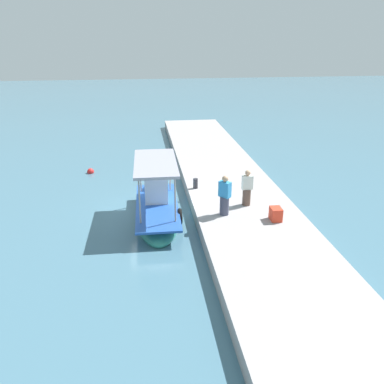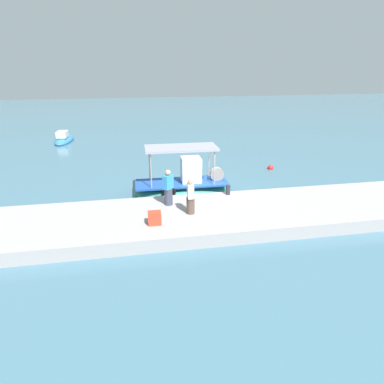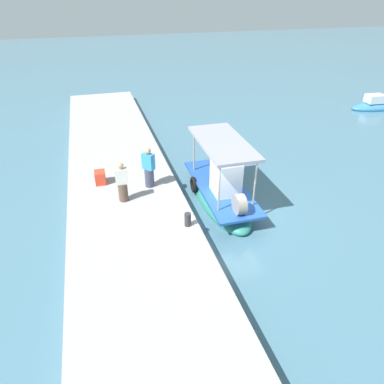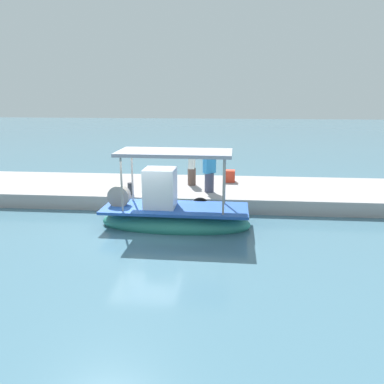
{
  "view_description": "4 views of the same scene",
  "coord_description": "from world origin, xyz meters",
  "px_view_note": "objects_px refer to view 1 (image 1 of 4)",
  "views": [
    {
      "loc": [
        -17.3,
        0.47,
        7.91
      ],
      "look_at": [
        -0.38,
        -1.79,
        0.99
      ],
      "focal_mm": 36.49,
      "sensor_mm": 36.0,
      "label": 1
    },
    {
      "loc": [
        -3.88,
        -18.22,
        7.09
      ],
      "look_at": [
        -0.88,
        -2.18,
        0.88
      ],
      "focal_mm": 31.62,
      "sensor_mm": 36.0,
      "label": 2
    },
    {
      "loc": [
        10.97,
        -4.89,
        8.17
      ],
      "look_at": [
        -0.67,
        -1.5,
        0.92
      ],
      "focal_mm": 32.62,
      "sensor_mm": 36.0,
      "label": 3
    },
    {
      "loc": [
        -2.95,
        13.37,
        4.79
      ],
      "look_at": [
        -1.52,
        -2.23,
        0.77
      ],
      "focal_mm": 36.54,
      "sensor_mm": 36.0,
      "label": 4
    }
  ],
  "objects_px": {
    "mooring_bollard": "(195,183)",
    "main_fishing_boat": "(157,209)",
    "fisherman_near_bollard": "(247,189)",
    "fisherman_by_crate": "(225,197)",
    "cargo_crate": "(276,214)",
    "marker_buoy": "(91,172)"
  },
  "relations": [
    {
      "from": "mooring_bollard",
      "to": "main_fishing_boat",
      "type": "bearing_deg",
      "value": 135.09
    },
    {
      "from": "fisherman_by_crate",
      "to": "fisherman_near_bollard",
      "type": "bearing_deg",
      "value": -54.63
    },
    {
      "from": "marker_buoy",
      "to": "fisherman_by_crate",
      "type": "bearing_deg",
      "value": -140.95
    },
    {
      "from": "fisherman_near_bollard",
      "to": "marker_buoy",
      "type": "xyz_separation_m",
      "value": [
        7.28,
        7.83,
        -1.29
      ]
    },
    {
      "from": "fisherman_by_crate",
      "to": "marker_buoy",
      "type": "relative_size",
      "value": 4.3
    },
    {
      "from": "fisherman_near_bollard",
      "to": "main_fishing_boat",
      "type": "bearing_deg",
      "value": 85.62
    },
    {
      "from": "mooring_bollard",
      "to": "marker_buoy",
      "type": "xyz_separation_m",
      "value": [
        4.9,
        5.81,
        -0.78
      ]
    },
    {
      "from": "main_fishing_boat",
      "to": "fisherman_by_crate",
      "type": "height_order",
      "value": "main_fishing_boat"
    },
    {
      "from": "main_fishing_boat",
      "to": "mooring_bollard",
      "type": "bearing_deg",
      "value": -44.91
    },
    {
      "from": "fisherman_near_bollard",
      "to": "mooring_bollard",
      "type": "distance_m",
      "value": 3.17
    },
    {
      "from": "fisherman_by_crate",
      "to": "cargo_crate",
      "type": "distance_m",
      "value": 2.27
    },
    {
      "from": "main_fishing_boat",
      "to": "marker_buoy",
      "type": "height_order",
      "value": "main_fishing_boat"
    },
    {
      "from": "fisherman_near_bollard",
      "to": "fisherman_by_crate",
      "type": "relative_size",
      "value": 0.94
    },
    {
      "from": "marker_buoy",
      "to": "cargo_crate",
      "type": "bearing_deg",
      "value": -136.14
    },
    {
      "from": "main_fishing_boat",
      "to": "cargo_crate",
      "type": "xyz_separation_m",
      "value": [
        -2.03,
        -4.9,
        0.37
      ]
    },
    {
      "from": "main_fishing_boat",
      "to": "cargo_crate",
      "type": "bearing_deg",
      "value": -112.51
    },
    {
      "from": "marker_buoy",
      "to": "main_fishing_boat",
      "type": "bearing_deg",
      "value": -151.73
    },
    {
      "from": "main_fishing_boat",
      "to": "marker_buoy",
      "type": "distance_m",
      "value": 7.92
    },
    {
      "from": "fisherman_by_crate",
      "to": "marker_buoy",
      "type": "xyz_separation_m",
      "value": [
        8.15,
        6.61,
        -1.33
      ]
    },
    {
      "from": "mooring_bollard",
      "to": "marker_buoy",
      "type": "relative_size",
      "value": 1.24
    },
    {
      "from": "fisherman_near_bollard",
      "to": "mooring_bollard",
      "type": "bearing_deg",
      "value": 40.32
    },
    {
      "from": "fisherman_by_crate",
      "to": "marker_buoy",
      "type": "bearing_deg",
      "value": 39.05
    }
  ]
}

